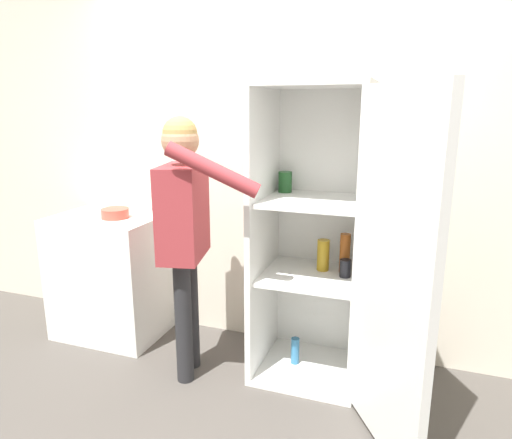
# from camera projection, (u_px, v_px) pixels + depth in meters

# --- Properties ---
(ground_plane) EXTENTS (12.00, 12.00, 0.00)m
(ground_plane) POSITION_uv_depth(u_px,v_px,m) (217.00, 417.00, 2.51)
(ground_plane) COLOR #4C4742
(wall_back) EXTENTS (7.00, 0.06, 2.55)m
(wall_back) POSITION_uv_depth(u_px,v_px,m) (272.00, 165.00, 3.10)
(wall_back) COLOR beige
(wall_back) RESTS_ON ground_plane
(refrigerator) EXTENTS (1.02, 1.16, 1.80)m
(refrigerator) POSITION_uv_depth(u_px,v_px,m) (329.00, 243.00, 2.63)
(refrigerator) COLOR white
(refrigerator) RESTS_ON ground_plane
(person) EXTENTS (0.69, 0.53, 1.61)m
(person) POSITION_uv_depth(u_px,v_px,m) (185.00, 217.00, 2.69)
(person) COLOR #262628
(person) RESTS_ON ground_plane
(counter) EXTENTS (0.76, 0.56, 0.90)m
(counter) POSITION_uv_depth(u_px,v_px,m) (111.00, 275.00, 3.36)
(counter) COLOR white
(counter) RESTS_ON ground_plane
(bowl) EXTENTS (0.19, 0.19, 0.07)m
(bowl) POSITION_uv_depth(u_px,v_px,m) (115.00, 213.00, 3.20)
(bowl) COLOR #B24738
(bowl) RESTS_ON counter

